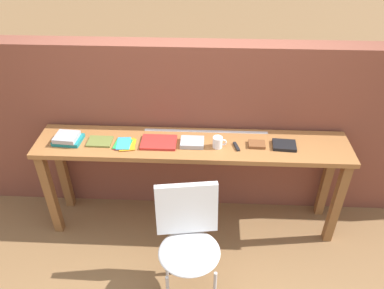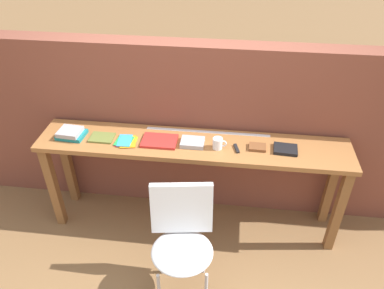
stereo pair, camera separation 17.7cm
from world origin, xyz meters
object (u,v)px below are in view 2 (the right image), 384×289
at_px(chair_white_moulded, 182,237).
at_px(multitool_folded, 236,148).
at_px(magazine_cycling, 102,138).
at_px(book_open_centre, 159,141).
at_px(mug, 218,143).
at_px(book_stack_leftmost, 71,133).
at_px(pamphlet_pile_colourful, 126,141).
at_px(book_repair_rightmost, 285,149).
at_px(leather_journal_brown, 257,147).

height_order(chair_white_moulded, multitool_folded, multitool_folded).
distance_m(chair_white_moulded, magazine_cycling, 1.04).
relative_size(chair_white_moulded, book_open_centre, 3.21).
distance_m(book_open_centre, mug, 0.47).
distance_m(book_stack_leftmost, magazine_cycling, 0.26).
height_order(chair_white_moulded, magazine_cycling, magazine_cycling).
bearing_deg(pamphlet_pile_colourful, book_open_centre, 7.16).
height_order(pamphlet_pile_colourful, mug, mug).
bearing_deg(book_open_centre, chair_white_moulded, -67.61).
bearing_deg(mug, book_repair_rightmost, 3.25).
bearing_deg(leather_journal_brown, magazine_cycling, -177.69).
distance_m(magazine_cycling, book_repair_rightmost, 1.45).
bearing_deg(mug, multitool_folded, 0.45).
bearing_deg(chair_white_moulded, multitool_folded, 60.71).
bearing_deg(magazine_cycling, leather_journal_brown, 1.15).
bearing_deg(leather_journal_brown, mug, -172.27).
relative_size(chair_white_moulded, leather_journal_brown, 6.86).
bearing_deg(multitool_folded, book_repair_rightmost, 4.32).
height_order(book_open_centre, multitool_folded, book_open_centre).
distance_m(chair_white_moulded, book_open_centre, 0.78).
bearing_deg(mug, leather_journal_brown, 6.00).
xyz_separation_m(pamphlet_pile_colourful, mug, (0.73, 0.01, 0.04)).
bearing_deg(chair_white_moulded, leather_journal_brown, 51.95).
xyz_separation_m(pamphlet_pile_colourful, book_open_centre, (0.27, 0.03, 0.00)).
distance_m(chair_white_moulded, pamphlet_pile_colourful, 0.88).
bearing_deg(leather_journal_brown, pamphlet_pile_colourful, -176.13).
bearing_deg(mug, magazine_cycling, 178.81).
bearing_deg(book_stack_leftmost, book_open_centre, 0.74).
bearing_deg(book_open_centre, multitool_folded, -2.65).
xyz_separation_m(book_stack_leftmost, magazine_cycling, (0.26, 0.00, -0.02)).
height_order(chair_white_moulded, pamphlet_pile_colourful, pamphlet_pile_colourful).
relative_size(magazine_cycling, leather_journal_brown, 1.47).
bearing_deg(book_open_centre, pamphlet_pile_colourful, -173.10).
distance_m(book_stack_leftmost, book_open_centre, 0.73).
bearing_deg(multitool_folded, book_stack_leftmost, 179.31).
height_order(book_stack_leftmost, multitool_folded, book_stack_leftmost).
height_order(pamphlet_pile_colourful, book_repair_rightmost, book_repair_rightmost).
distance_m(book_stack_leftmost, book_repair_rightmost, 1.71).
distance_m(chair_white_moulded, leather_journal_brown, 0.90).
distance_m(chair_white_moulded, multitool_folded, 0.79).
bearing_deg(book_repair_rightmost, book_open_centre, -175.62).
xyz_separation_m(chair_white_moulded, book_open_centre, (-0.27, 0.64, 0.36)).
relative_size(chair_white_moulded, pamphlet_pile_colourful, 4.69).
height_order(multitool_folded, book_repair_rightmost, book_repair_rightmost).
xyz_separation_m(magazine_cycling, leather_journal_brown, (1.24, 0.01, 0.00)).
distance_m(magazine_cycling, mug, 0.94).
height_order(multitool_folded, leather_journal_brown, leather_journal_brown).
relative_size(multitool_folded, leather_journal_brown, 0.85).
bearing_deg(multitool_folded, mug, -179.55).
relative_size(pamphlet_pile_colourful, multitool_folded, 1.73).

